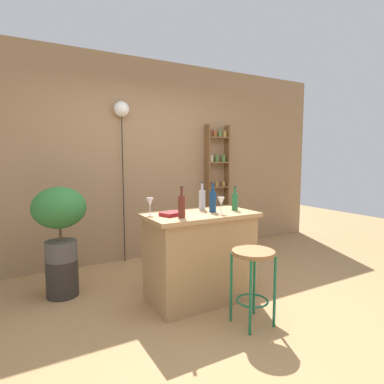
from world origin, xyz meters
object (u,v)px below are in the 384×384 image
at_px(bar_stool, 253,269).
at_px(bottle_soda_blue, 182,206).
at_px(plant_stool, 62,278).
at_px(potted_plant, 59,214).
at_px(wine_glass_center, 221,202).
at_px(cookbook, 172,214).
at_px(pendant_globe_light, 122,112).
at_px(bottle_vinegar, 202,199).
at_px(bottle_spirits_clear, 213,201).
at_px(bottle_wine_red, 235,201).
at_px(spice_shelf, 217,184).
at_px(wine_glass_left, 150,203).

height_order(bar_stool, bottle_soda_blue, bottle_soda_blue).
xyz_separation_m(plant_stool, potted_plant, (0.00, 0.00, 0.67)).
distance_m(wine_glass_center, cookbook, 0.50).
bearing_deg(plant_stool, pendant_globe_light, 40.00).
bearing_deg(wine_glass_center, bottle_soda_blue, -178.72).
relative_size(plant_stool, bottle_vinegar, 1.31).
xyz_separation_m(bar_stool, bottle_spirits_clear, (-0.00, 0.63, 0.51)).
distance_m(bottle_spirits_clear, bottle_vinegar, 0.18).
xyz_separation_m(plant_stool, bottle_spirits_clear, (1.35, -0.79, 0.81)).
height_order(bar_stool, pendant_globe_light, pendant_globe_light).
distance_m(potted_plant, bottle_wine_red, 1.81).
bearing_deg(bottle_soda_blue, bottle_vinegar, 36.79).
bearing_deg(bottle_vinegar, bar_stool, -88.42).
relative_size(spice_shelf, bottle_vinegar, 6.62).
relative_size(plant_stool, cookbook, 1.83).
bearing_deg(bottle_vinegar, wine_glass_left, -179.53).
bearing_deg(cookbook, potted_plant, 121.31).
height_order(spice_shelf, bottle_spirits_clear, spice_shelf).
relative_size(bottle_vinegar, cookbook, 1.40).
distance_m(bottle_spirits_clear, cookbook, 0.46).
height_order(plant_stool, cookbook, cookbook).
height_order(wine_glass_left, wine_glass_center, same).
bearing_deg(cookbook, wine_glass_left, 119.35).
relative_size(bar_stool, spice_shelf, 0.34).
height_order(bottle_spirits_clear, bottle_vinegar, bottle_spirits_clear).
bearing_deg(pendant_globe_light, potted_plant, -140.00).
relative_size(bottle_soda_blue, cookbook, 1.39).
xyz_separation_m(plant_stool, bottle_soda_blue, (0.93, -0.91, 0.81)).
relative_size(potted_plant, wine_glass_center, 4.64).
height_order(bottle_vinegar, wine_glass_center, bottle_vinegar).
height_order(spice_shelf, wine_glass_center, spice_shelf).
bearing_deg(cookbook, bottle_spirits_clear, -20.99).
xyz_separation_m(bottle_spirits_clear, bottle_soda_blue, (-0.42, -0.12, -0.00)).
xyz_separation_m(bottle_spirits_clear, wine_glass_left, (-0.61, 0.17, 0.00)).
xyz_separation_m(plant_stool, pendant_globe_light, (0.91, 0.77, 1.85)).
bearing_deg(pendant_globe_light, bottle_spirits_clear, -74.41).
bearing_deg(plant_stool, wine_glass_left, -39.94).
bearing_deg(wine_glass_center, cookbook, 163.95).
bearing_deg(bar_stool, bottle_wine_red, 66.98).
xyz_separation_m(spice_shelf, bottle_spirits_clear, (-1.08, -1.53, -0.01)).
distance_m(bottle_wine_red, wine_glass_left, 0.89).
height_order(bar_stool, wine_glass_left, wine_glass_left).
height_order(bottle_soda_blue, bottle_wine_red, bottle_soda_blue).
distance_m(spice_shelf, bottle_soda_blue, 2.23).
bearing_deg(pendant_globe_light, spice_shelf, -1.03).
relative_size(bottle_soda_blue, wine_glass_left, 1.78).
bearing_deg(spice_shelf, plant_stool, -163.07).
distance_m(bar_stool, pendant_globe_light, 2.71).
relative_size(plant_stool, wine_glass_center, 2.35).
relative_size(spice_shelf, wine_glass_left, 11.84).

